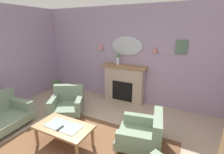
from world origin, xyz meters
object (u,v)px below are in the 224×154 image
at_px(fireplace, 124,84).
at_px(mantel_vase_centre, 118,58).
at_px(coffee_table, 64,128).
at_px(armchair_in_corner, 68,102).
at_px(wall_sconce_left, 101,46).
at_px(wall_mirror, 127,46).
at_px(framed_picture, 182,47).
at_px(wall_sconce_right, 155,50).
at_px(tv_remote, 60,128).
at_px(armchair_beside_couch, 143,133).
at_px(potted_plant_small_fern, 57,86).

distance_m(fireplace, mantel_vase_centre, 0.81).
height_order(coffee_table, armchair_in_corner, armchair_in_corner).
bearing_deg(wall_sconce_left, wall_mirror, 3.37).
bearing_deg(framed_picture, wall_sconce_left, -178.54).
bearing_deg(wall_mirror, mantel_vase_centre, -139.64).
bearing_deg(mantel_vase_centre, coffee_table, -90.94).
relative_size(mantel_vase_centre, wall_sconce_right, 2.74).
distance_m(fireplace, tv_remote, 2.51).
height_order(coffee_table, armchair_beside_couch, armchair_beside_couch).
distance_m(framed_picture, armchair_beside_couch, 2.40).
distance_m(coffee_table, potted_plant_small_fern, 2.76).
bearing_deg(mantel_vase_centre, wall_sconce_right, 6.52).
bearing_deg(armchair_beside_couch, wall_mirror, 121.13).
bearing_deg(coffee_table, framed_picture, 55.71).
bearing_deg(fireplace, coffee_table, -95.69).
distance_m(wall_mirror, potted_plant_small_fern, 2.74).
distance_m(wall_sconce_left, potted_plant_small_fern, 2.05).
bearing_deg(mantel_vase_centre, potted_plant_small_fern, -166.45).
relative_size(wall_mirror, armchair_in_corner, 0.87).
relative_size(wall_sconce_right, coffee_table, 0.13).
distance_m(wall_sconce_right, framed_picture, 0.66).
distance_m(mantel_vase_centre, potted_plant_small_fern, 2.36).
distance_m(wall_sconce_right, coffee_table, 3.00).
distance_m(wall_sconce_left, armchair_beside_couch, 3.02).
bearing_deg(wall_sconce_right, armchair_in_corner, -143.55).
height_order(wall_sconce_right, potted_plant_small_fern, wall_sconce_right).
height_order(framed_picture, potted_plant_small_fern, framed_picture).
bearing_deg(fireplace, wall_mirror, 90.00).
height_order(fireplace, armchair_beside_couch, fireplace).
height_order(fireplace, potted_plant_small_fern, fireplace).
xyz_separation_m(mantel_vase_centre, tv_remote, (-0.03, -2.47, -0.90)).
height_order(framed_picture, armchair_beside_couch, framed_picture).
relative_size(fireplace, framed_picture, 3.78).
relative_size(fireplace, armchair_in_corner, 1.23).
relative_size(coffee_table, armchair_in_corner, 1.00).
distance_m(armchair_in_corner, potted_plant_small_fern, 1.43).
distance_m(fireplace, armchair_in_corner, 1.74).
bearing_deg(mantel_vase_centre, armchair_in_corner, -124.03).
distance_m(tv_remote, armchair_in_corner, 1.45).
distance_m(fireplace, potted_plant_small_fern, 2.33).
bearing_deg(armchair_in_corner, wall_sconce_right, 36.45).
bearing_deg(mantel_vase_centre, wall_mirror, 40.36).
xyz_separation_m(fireplace, armchair_in_corner, (-1.08, -1.34, -0.27)).
distance_m(mantel_vase_centre, tv_remote, 2.63).
distance_m(fireplace, coffee_table, 2.42).
distance_m(coffee_table, armchair_in_corner, 1.36).
height_order(coffee_table, tv_remote, tv_remote).
height_order(wall_sconce_right, tv_remote, wall_sconce_right).
bearing_deg(coffee_table, potted_plant_small_fern, 137.13).
relative_size(armchair_in_corner, armchair_beside_couch, 1.16).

